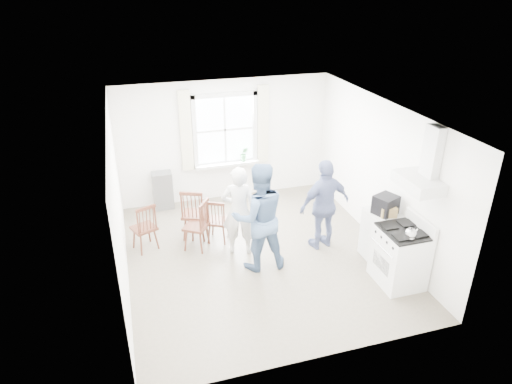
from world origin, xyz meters
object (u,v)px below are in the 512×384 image
at_px(low_cabinet, 380,235).
at_px(person_right, 325,205).
at_px(windsor_chair_a, 146,223).
at_px(windsor_chair_b, 193,210).
at_px(windsor_chair_c, 201,220).
at_px(gas_stove, 400,256).
at_px(person_left, 239,211).
at_px(person_mid, 259,217).
at_px(stereo_stack, 386,205).

height_order(low_cabinet, person_right, person_right).
xyz_separation_m(windsor_chair_a, windsor_chair_b, (0.86, 0.15, 0.06)).
distance_m(windsor_chair_a, person_right, 3.16).
xyz_separation_m(low_cabinet, windsor_chair_c, (-2.90, 1.17, 0.13)).
relative_size(low_cabinet, windsor_chair_c, 0.94).
bearing_deg(windsor_chair_b, gas_stove, -37.33).
distance_m(gas_stove, person_left, 2.73).
xyz_separation_m(windsor_chair_b, person_mid, (0.90, -1.16, 0.31)).
relative_size(windsor_chair_b, person_left, 0.62).
bearing_deg(stereo_stack, person_left, 157.96).
height_order(low_cabinet, person_left, person_left).
height_order(stereo_stack, windsor_chair_b, stereo_stack).
height_order(stereo_stack, person_right, person_right).
height_order(low_cabinet, person_mid, person_mid).
bearing_deg(low_cabinet, gas_stove, -95.68).
relative_size(gas_stove, low_cabinet, 1.24).
bearing_deg(windsor_chair_a, person_mid, -29.62).
xyz_separation_m(stereo_stack, windsor_chair_c, (-2.89, 1.21, -0.47)).
bearing_deg(person_mid, stereo_stack, 170.53).
relative_size(low_cabinet, person_left, 0.55).
xyz_separation_m(stereo_stack, person_mid, (-2.07, 0.40, -0.12)).
xyz_separation_m(gas_stove, windsor_chair_c, (-2.83, 1.87, 0.10)).
distance_m(windsor_chair_c, person_mid, 1.20).
distance_m(gas_stove, person_mid, 2.32).
height_order(windsor_chair_c, person_mid, person_mid).
xyz_separation_m(windsor_chair_c, person_left, (0.62, -0.29, 0.23)).
distance_m(stereo_stack, windsor_chair_c, 3.17).
relative_size(windsor_chair_a, person_mid, 0.49).
bearing_deg(person_mid, windsor_chair_c, -43.01).
relative_size(windsor_chair_c, person_left, 0.59).
distance_m(windsor_chair_a, person_mid, 2.07).
xyz_separation_m(windsor_chair_c, person_mid, (0.82, -0.81, 0.35)).
distance_m(stereo_stack, person_right, 1.05).
xyz_separation_m(windsor_chair_a, person_right, (3.06, -0.74, 0.28)).
height_order(gas_stove, windsor_chair_b, gas_stove).
relative_size(low_cabinet, stereo_stack, 2.02).
bearing_deg(stereo_stack, person_right, 139.11).
distance_m(gas_stove, windsor_chair_a, 4.30).
height_order(stereo_stack, windsor_chair_c, stereo_stack).
height_order(gas_stove, person_mid, person_mid).
xyz_separation_m(person_mid, person_right, (1.29, 0.27, -0.10)).
distance_m(low_cabinet, stereo_stack, 0.61).
xyz_separation_m(low_cabinet, person_right, (-0.79, 0.63, 0.39)).
height_order(low_cabinet, windsor_chair_b, windsor_chair_b).
height_order(person_left, person_mid, person_mid).
distance_m(person_left, person_mid, 0.56).
xyz_separation_m(windsor_chair_b, person_left, (0.70, -0.64, 0.19)).
distance_m(low_cabinet, person_right, 1.08).
bearing_deg(gas_stove, low_cabinet, 84.32).
height_order(windsor_chair_a, windsor_chair_b, windsor_chair_b).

